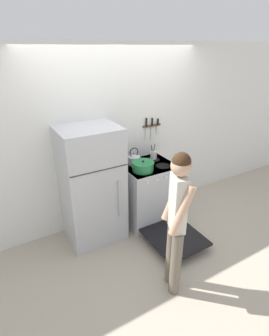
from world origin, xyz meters
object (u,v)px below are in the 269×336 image
object	(u,v)px
dutch_oven_pot	(143,166)
tea_kettle	(134,159)
refrigerator	(92,186)
person	(177,218)
stove_range	(149,194)
utensil_jar	(153,155)

from	to	relation	value
dutch_oven_pot	tea_kettle	size ratio (longest dim) A/B	1.38
refrigerator	person	size ratio (longest dim) A/B	0.98
stove_range	dutch_oven_pot	size ratio (longest dim) A/B	4.08
stove_range	tea_kettle	distance (m)	0.59
stove_range	dutch_oven_pot	world-z (taller)	dutch_oven_pot
refrigerator	dutch_oven_pot	size ratio (longest dim) A/B	4.62
refrigerator	stove_range	size ratio (longest dim) A/B	1.13
tea_kettle	person	distance (m)	1.41
refrigerator	dutch_oven_pot	distance (m)	0.73
utensil_jar	person	world-z (taller)	person
person	refrigerator	bearing A→B (deg)	37.85
refrigerator	tea_kettle	world-z (taller)	refrigerator
stove_range	utensil_jar	size ratio (longest dim) A/B	5.72
tea_kettle	utensil_jar	xyz separation A→B (m)	(0.34, 0.01, -0.01)
dutch_oven_pot	utensil_jar	size ratio (longest dim) A/B	1.40
refrigerator	person	distance (m)	1.34
refrigerator	stove_range	distance (m)	0.93
refrigerator	person	bearing A→B (deg)	-72.19
refrigerator	tea_kettle	xyz separation A→B (m)	(0.70, 0.11, 0.20)
dutch_oven_pot	stove_range	bearing A→B (deg)	29.43
refrigerator	stove_range	world-z (taller)	refrigerator
stove_range	person	distance (m)	1.37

